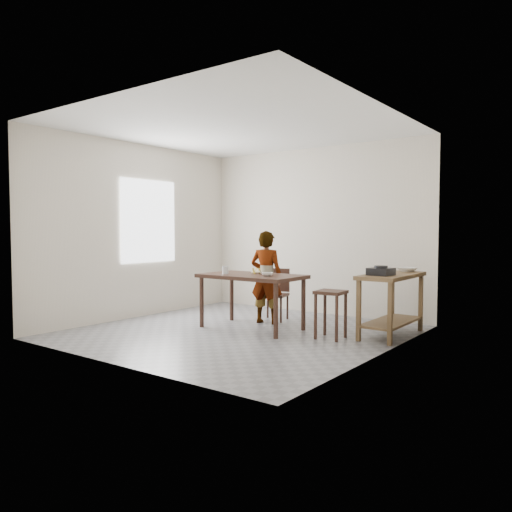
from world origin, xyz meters
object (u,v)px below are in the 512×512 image
Objects in this scene: child at (266,277)px; stool at (331,315)px; dining_table at (252,302)px; dining_chair at (274,295)px; prep_counter at (391,305)px.

stool is (1.24, -0.36, -0.37)m from child.
stool is at bearing 4.40° from dining_table.
child reaches higher than stool.
dining_chair is 1.28× the size of stool.
dining_table is 1.81× the size of dining_chair.
stool is at bearing 152.79° from child.
stool is at bearing -131.88° from prep_counter.
dining_chair reaches higher than dining_table.
stool is at bearing -41.48° from dining_chair.
dining_table is 1.17× the size of prep_counter.
prep_counter reaches higher than stool.
stool is (-0.55, -0.61, -0.10)m from prep_counter.
dining_table is at bearing 87.59° from child.
dining_chair is at bearing 179.51° from prep_counter.
child is 0.40m from dining_chair.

